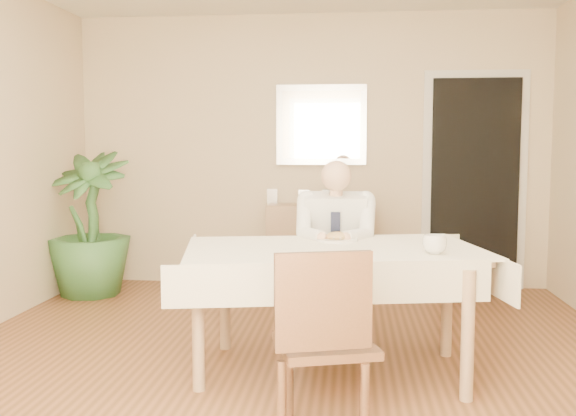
# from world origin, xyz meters

# --- Properties ---
(room) EXTENTS (5.00, 5.02, 2.60)m
(room) POSITION_xyz_m (0.00, 0.00, 1.30)
(room) COLOR brown
(room) RESTS_ON ground
(window) EXTENTS (1.34, 0.04, 1.44)m
(window) POSITION_xyz_m (0.00, -2.47, 1.45)
(window) COLOR beige
(window) RESTS_ON room
(doorway) EXTENTS (0.96, 0.07, 2.10)m
(doorway) POSITION_xyz_m (1.55, 2.46, 1.00)
(doorway) COLOR beige
(doorway) RESTS_ON ground
(mirror) EXTENTS (0.86, 0.04, 0.76)m
(mirror) POSITION_xyz_m (0.11, 2.47, 1.55)
(mirror) COLOR silver
(mirror) RESTS_ON room
(dining_table) EXTENTS (1.90, 1.34, 0.75)m
(dining_table) POSITION_xyz_m (0.30, 0.04, 0.67)
(dining_table) COLOR #917550
(dining_table) RESTS_ON ground
(chair_far) EXTENTS (0.47, 0.47, 0.92)m
(chair_far) POSITION_xyz_m (0.30, 0.92, 0.52)
(chair_far) COLOR #3B2113
(chair_far) RESTS_ON ground
(chair_near) EXTENTS (0.52, 0.53, 0.89)m
(chair_near) POSITION_xyz_m (0.29, -0.91, 0.50)
(chair_near) COLOR #3B2113
(chair_near) RESTS_ON ground
(seated_man) EXTENTS (0.48, 0.72, 1.24)m
(seated_man) POSITION_xyz_m (0.30, 0.63, 0.69)
(seated_man) COLOR white
(seated_man) RESTS_ON ground
(plate) EXTENTS (0.26, 0.26, 0.02)m
(plate) POSITION_xyz_m (0.32, 0.28, 0.76)
(plate) COLOR white
(plate) RESTS_ON dining_table
(food) EXTENTS (0.14, 0.14, 0.06)m
(food) POSITION_xyz_m (0.32, 0.28, 0.78)
(food) COLOR olive
(food) RESTS_ON dining_table
(knife) EXTENTS (0.01, 0.13, 0.01)m
(knife) POSITION_xyz_m (0.36, 0.22, 0.78)
(knife) COLOR silver
(knife) RESTS_ON dining_table
(fork) EXTENTS (0.01, 0.13, 0.01)m
(fork) POSITION_xyz_m (0.28, 0.22, 0.78)
(fork) COLOR silver
(fork) RESTS_ON dining_table
(coffee_mug) EXTENTS (0.15, 0.15, 0.10)m
(coffee_mug) POSITION_xyz_m (0.86, -0.15, 0.80)
(coffee_mug) COLOR white
(coffee_mug) RESTS_ON dining_table
(sideboard) EXTENTS (1.01, 0.37, 0.80)m
(sideboard) POSITION_xyz_m (0.11, 2.32, 0.40)
(sideboard) COLOR #917550
(sideboard) RESTS_ON ground
(photo_frame_left) EXTENTS (0.10, 0.02, 0.14)m
(photo_frame_left) POSITION_xyz_m (-0.35, 2.39, 0.87)
(photo_frame_left) COLOR silver
(photo_frame_left) RESTS_ON sideboard
(photo_frame_center) EXTENTS (0.10, 0.02, 0.14)m
(photo_frame_center) POSITION_xyz_m (-0.05, 2.32, 0.87)
(photo_frame_center) COLOR silver
(photo_frame_center) RESTS_ON sideboard
(photo_frame_right) EXTENTS (0.10, 0.02, 0.14)m
(photo_frame_right) POSITION_xyz_m (0.18, 2.35, 0.87)
(photo_frame_right) COLOR silver
(photo_frame_right) RESTS_ON sideboard
(potted_palm) EXTENTS (0.84, 0.84, 1.30)m
(potted_palm) POSITION_xyz_m (-1.95, 1.83, 0.65)
(potted_palm) COLOR #2C5526
(potted_palm) RESTS_ON ground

